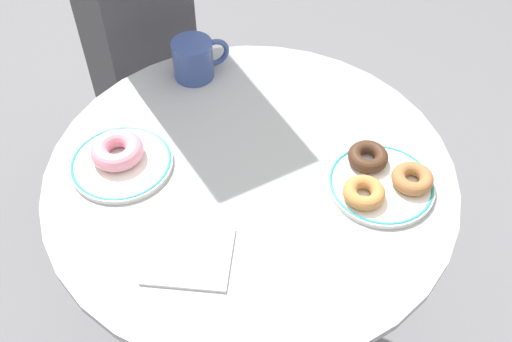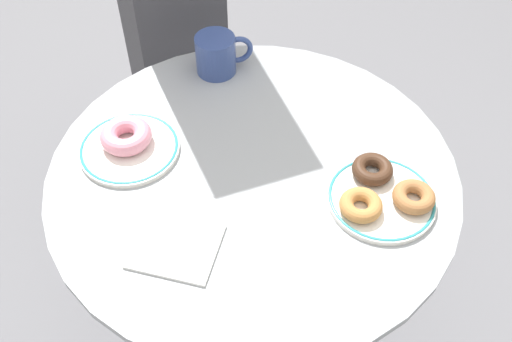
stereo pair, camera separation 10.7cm
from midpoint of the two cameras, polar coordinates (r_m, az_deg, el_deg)
ground_plane at (r=1.71m, az=-2.22°, el=-16.06°), size 7.00×7.00×0.02m
cafe_table at (r=1.29m, az=-2.87°, el=-6.67°), size 0.79×0.79×0.70m
plate_left at (r=1.16m, az=-15.59°, el=0.63°), size 0.20×0.20×0.01m
plate_right at (r=1.10m, az=9.42°, el=-1.32°), size 0.20×0.20×0.01m
donut_pink_frosted at (r=1.15m, az=-16.04°, el=1.80°), size 0.13×0.13×0.03m
donut_cinnamon at (r=1.09m, az=12.37°, el=-0.89°), size 0.09×0.09×0.03m
donut_chocolate at (r=1.11m, az=8.22°, el=1.26°), size 0.10×0.10×0.03m
donut_old_fashioned at (r=1.05m, az=7.68°, el=-2.26°), size 0.11×0.11×0.03m
paper_napkin at (r=1.00m, az=-9.65°, el=-8.34°), size 0.15×0.13×0.01m
coffee_mug at (r=1.30m, az=-8.41°, el=10.67°), size 0.12×0.09×0.09m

